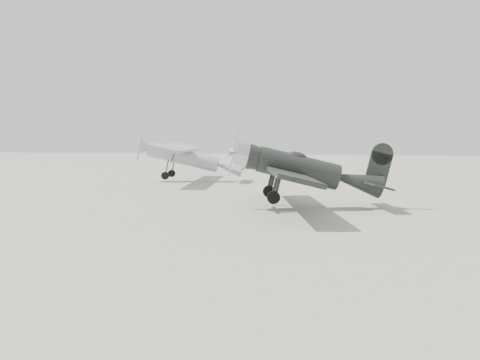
% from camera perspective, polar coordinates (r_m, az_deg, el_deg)
% --- Properties ---
extents(ground, '(160.00, 160.00, 0.00)m').
position_cam_1_polar(ground, '(18.77, -4.59, -5.22)').
color(ground, gray).
rests_on(ground, ground).
extents(lowwing_monoplane, '(7.79, 10.77, 3.46)m').
position_cam_1_polar(lowwing_monoplane, '(22.54, 8.00, 1.17)').
color(lowwing_monoplane, black).
rests_on(lowwing_monoplane, ground).
extents(highwing_monoplane, '(8.47, 11.89, 3.36)m').
position_cam_1_polar(highwing_monoplane, '(36.62, -6.40, 3.11)').
color(highwing_monoplane, '#9FA2A4').
rests_on(highwing_monoplane, ground).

